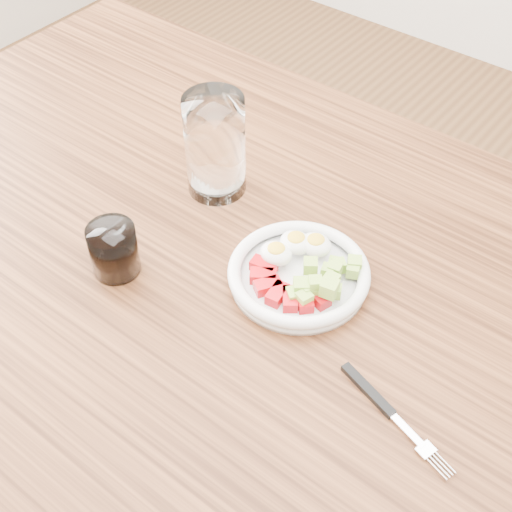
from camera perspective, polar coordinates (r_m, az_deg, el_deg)
The scene contains 5 objects.
dining_table at distance 1.04m, azimuth 0.10°, elevation -5.53°, with size 1.50×0.90×0.77m.
bowl at distance 0.95m, azimuth 3.49°, elevation -1.34°, with size 0.19×0.19×0.05m.
fork at distance 0.85m, azimuth 10.03°, elevation -11.60°, with size 0.17×0.06×0.01m.
water_glass at distance 1.05m, azimuth -3.29°, elevation 8.81°, with size 0.09×0.09×0.16m, color white.
coffee_glass at distance 0.97m, azimuth -11.31°, elevation 0.46°, with size 0.07×0.07×0.07m.
Camera 1 is at (0.40, -0.51, 1.49)m, focal length 50.00 mm.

